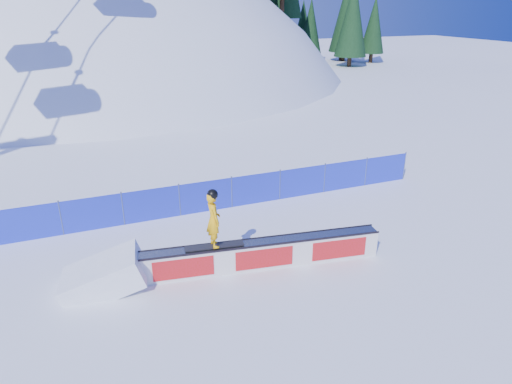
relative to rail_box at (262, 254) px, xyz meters
name	(u,v)px	position (x,y,z in m)	size (l,w,h in m)	color
ground	(183,287)	(-2.44, -0.15, -0.42)	(160.00, 160.00, 0.00)	white
snow_hill	(111,227)	(-2.44, 41.85, -18.42)	(64.00, 64.00, 64.00)	white
safety_fence	(152,205)	(-2.44, 4.35, 0.18)	(22.05, 0.05, 1.30)	#1E30C9
rail_box	(262,254)	(0.00, 0.00, 0.00)	(7.14, 1.54, 0.86)	silver
snow_ramp	(105,287)	(-4.42, 0.65, -0.42)	(2.14, 1.42, 0.80)	white
snowboarder	(213,219)	(-1.39, 0.21, 1.29)	(1.70, 0.60, 1.75)	black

